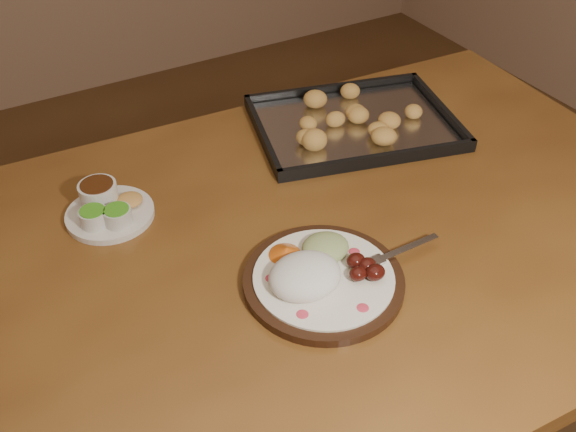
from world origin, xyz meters
TOP-DOWN VIEW (x-y plane):
  - dining_table at (0.02, -0.13)m, footprint 1.55×0.98m
  - dinner_plate at (0.02, -0.24)m, footprint 0.33×0.25m
  - condiment_saucer at (-0.22, 0.09)m, footprint 0.15×0.15m
  - baking_tray at (0.32, 0.12)m, footprint 0.47×0.39m

SIDE VIEW (x-z plane):
  - dining_table at x=0.02m, z-range 0.28..1.03m
  - baking_tray at x=0.32m, z-range 0.74..0.78m
  - dinner_plate at x=0.02m, z-range 0.74..0.80m
  - condiment_saucer at x=-0.22m, z-range 0.74..0.79m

